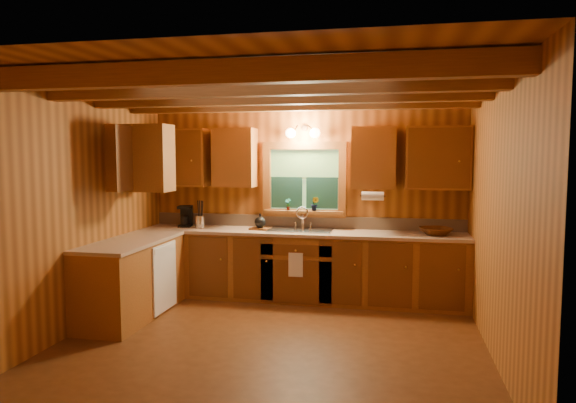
# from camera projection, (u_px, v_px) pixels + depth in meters

# --- Properties ---
(room) EXTENTS (4.20, 4.20, 4.20)m
(room) POSITION_uv_depth(u_px,v_px,m) (272.00, 214.00, 5.11)
(room) COLOR #5C3316
(room) RESTS_ON ground
(ceiling_beams) EXTENTS (4.20, 2.54, 0.18)m
(ceiling_beams) POSITION_uv_depth(u_px,v_px,m) (271.00, 91.00, 5.00)
(ceiling_beams) COLOR brown
(ceiling_beams) RESTS_ON room
(base_cabinets) EXTENTS (4.20, 2.22, 0.86)m
(base_cabinets) POSITION_uv_depth(u_px,v_px,m) (258.00, 270.00, 6.54)
(base_cabinets) COLOR brown
(base_cabinets) RESTS_ON ground
(countertop) EXTENTS (4.20, 2.24, 0.04)m
(countertop) POSITION_uv_depth(u_px,v_px,m) (259.00, 235.00, 6.50)
(countertop) COLOR tan
(countertop) RESTS_ON base_cabinets
(backsplash) EXTENTS (4.20, 0.02, 0.16)m
(backsplash) POSITION_uv_depth(u_px,v_px,m) (304.00, 222.00, 6.98)
(backsplash) COLOR tan
(backsplash) RESTS_ON room
(dishwasher_panel) EXTENTS (0.02, 0.60, 0.80)m
(dishwasher_panel) POSITION_uv_depth(u_px,v_px,m) (165.00, 277.00, 6.15)
(dishwasher_panel) COLOR white
(dishwasher_panel) RESTS_ON base_cabinets
(upper_cabinets) EXTENTS (4.19, 1.77, 0.78)m
(upper_cabinets) POSITION_uv_depth(u_px,v_px,m) (254.00, 158.00, 6.56)
(upper_cabinets) COLOR brown
(upper_cabinets) RESTS_ON room
(window) EXTENTS (1.12, 0.08, 1.00)m
(window) POSITION_uv_depth(u_px,v_px,m) (304.00, 181.00, 6.91)
(window) COLOR brown
(window) RESTS_ON room
(window_sill) EXTENTS (1.06, 0.14, 0.04)m
(window_sill) POSITION_uv_depth(u_px,v_px,m) (304.00, 212.00, 6.90)
(window_sill) COLOR brown
(window_sill) RESTS_ON room
(wall_sconce) EXTENTS (0.45, 0.21, 0.17)m
(wall_sconce) POSITION_uv_depth(u_px,v_px,m) (303.00, 133.00, 6.74)
(wall_sconce) COLOR black
(wall_sconce) RESTS_ON room
(paper_towel_roll) EXTENTS (0.27, 0.11, 0.11)m
(paper_towel_roll) POSITION_uv_depth(u_px,v_px,m) (373.00, 196.00, 6.41)
(paper_towel_roll) COLOR white
(paper_towel_roll) RESTS_ON upper_cabinets
(dish_towel) EXTENTS (0.18, 0.01, 0.30)m
(dish_towel) POSITION_uv_depth(u_px,v_px,m) (296.00, 265.00, 6.41)
(dish_towel) COLOR white
(dish_towel) RESTS_ON base_cabinets
(sink) EXTENTS (0.82, 0.48, 0.43)m
(sink) POSITION_uv_depth(u_px,v_px,m) (301.00, 234.00, 6.71)
(sink) COLOR silver
(sink) RESTS_ON countertop
(coffee_maker) EXTENTS (0.16, 0.21, 0.29)m
(coffee_maker) POSITION_uv_depth(u_px,v_px,m) (186.00, 216.00, 7.09)
(coffee_maker) COLOR black
(coffee_maker) RESTS_ON countertop
(utensil_crock) EXTENTS (0.13, 0.13, 0.37)m
(utensil_crock) POSITION_uv_depth(u_px,v_px,m) (200.00, 221.00, 6.96)
(utensil_crock) COLOR silver
(utensil_crock) RESTS_ON countertop
(cutting_board) EXTENTS (0.28, 0.22, 0.02)m
(cutting_board) POSITION_uv_depth(u_px,v_px,m) (260.00, 229.00, 6.80)
(cutting_board) COLOR brown
(cutting_board) RESTS_ON countertop
(teakettle) EXTENTS (0.15, 0.15, 0.19)m
(teakettle) POSITION_uv_depth(u_px,v_px,m) (260.00, 222.00, 6.80)
(teakettle) COLOR black
(teakettle) RESTS_ON cutting_board
(wicker_basket) EXTENTS (0.48, 0.48, 0.09)m
(wicker_basket) POSITION_uv_depth(u_px,v_px,m) (436.00, 231.00, 6.34)
(wicker_basket) COLOR #48230C
(wicker_basket) RESTS_ON countertop
(potted_plant_left) EXTENTS (0.10, 0.08, 0.16)m
(potted_plant_left) POSITION_uv_depth(u_px,v_px,m) (288.00, 204.00, 6.92)
(potted_plant_left) COLOR brown
(potted_plant_left) RESTS_ON window_sill
(potted_plant_right) EXTENTS (0.12, 0.10, 0.19)m
(potted_plant_right) POSITION_uv_depth(u_px,v_px,m) (315.00, 204.00, 6.84)
(potted_plant_right) COLOR brown
(potted_plant_right) RESTS_ON window_sill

